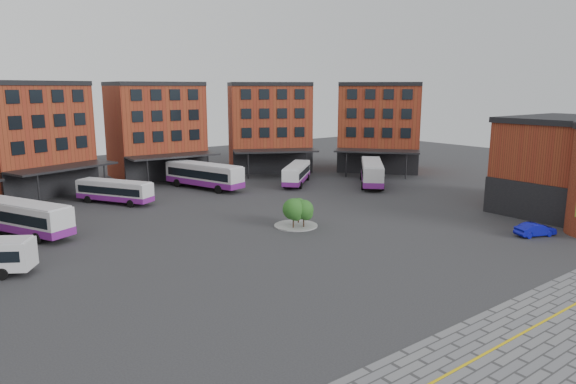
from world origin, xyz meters
TOP-DOWN VIEW (x-y plane):
  - ground at (0.00, 0.00)m, footprint 160.00×160.00m
  - yellow_line at (2.00, -14.00)m, footprint 26.00×0.15m
  - main_building at (-4.77, 38.25)m, footprint 94.14×42.48m
  - tree_island at (1.92, 11.50)m, footprint 4.40×4.40m
  - bus_b at (-20.57, 25.18)m, footprint 7.25×11.53m
  - bus_c at (-8.92, 33.46)m, footprint 7.03×9.66m
  - bus_d at (4.12, 35.13)m, footprint 6.33×12.68m
  - bus_e at (16.36, 29.95)m, footprint 9.26×8.56m
  - bus_f at (24.49, 22.88)m, footprint 10.44×10.61m
  - blue_car at (17.72, -4.52)m, footprint 4.11×2.64m

SIDE VIEW (x-z plane):
  - ground at x=0.00m, z-range 0.00..0.00m
  - yellow_line at x=2.00m, z-range 0.02..0.04m
  - blue_car at x=17.72m, z-range 0.00..1.28m
  - bus_c at x=-8.92m, z-range 0.12..2.90m
  - bus_e at x=16.36m, z-range 0.12..3.01m
  - tree_island at x=1.92m, z-range 0.16..3.22m
  - bus_b at x=-20.57m, z-range 0.14..3.37m
  - bus_f at x=24.49m, z-range 0.14..3.55m
  - bus_d at x=4.12m, z-range 0.15..3.64m
  - main_building at x=-4.77m, z-range -0.07..14.53m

